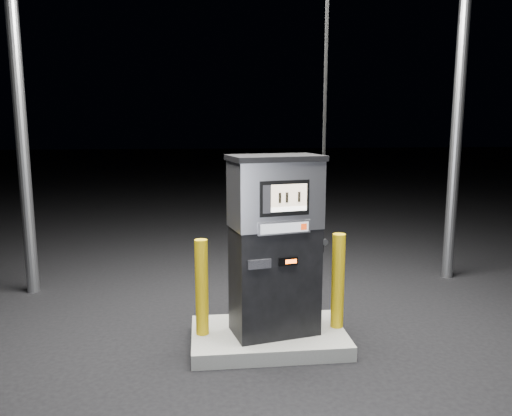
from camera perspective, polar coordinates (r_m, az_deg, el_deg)
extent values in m
plane|color=black|center=(5.45, 1.43, -15.27)|extent=(80.00, 80.00, 0.00)
cube|color=#63635E|center=(5.42, 1.44, -14.55)|extent=(1.60, 1.00, 0.15)
cylinder|color=gray|center=(7.27, -25.29, 8.41)|extent=(0.16, 0.16, 4.50)
cylinder|color=gray|center=(7.81, 21.98, 8.66)|extent=(0.16, 0.16, 4.50)
cube|color=black|center=(5.17, 2.12, -8.24)|extent=(0.93, 0.66, 1.12)
cube|color=#A6A6AD|center=(4.97, 2.19, 1.60)|extent=(0.95, 0.68, 0.67)
cube|color=black|center=(4.93, 2.21, 5.76)|extent=(0.99, 0.72, 0.05)
cube|color=black|center=(4.73, 3.29, 1.12)|extent=(0.49, 0.13, 0.34)
cube|color=#C1AC8C|center=(4.73, 3.81, 1.44)|extent=(0.36, 0.08, 0.21)
cube|color=white|center=(4.75, 3.79, -0.10)|extent=(0.36, 0.08, 0.04)
cube|color=#A6A6AD|center=(4.78, 3.25, -2.26)|extent=(0.53, 0.14, 0.12)
cube|color=#989CA0|center=(4.77, 3.32, -2.30)|extent=(0.48, 0.11, 0.09)
cube|color=red|center=(4.84, 5.49, -2.14)|extent=(0.06, 0.02, 0.06)
cube|color=black|center=(4.88, 3.69, -6.12)|extent=(0.20, 0.06, 0.08)
cube|color=#E0490B|center=(4.88, 4.03, -6.12)|extent=(0.11, 0.03, 0.04)
cube|color=black|center=(4.78, 0.41, -6.44)|extent=(0.23, 0.07, 0.09)
cube|color=black|center=(5.24, 6.96, -3.74)|extent=(0.12, 0.18, 0.22)
cylinder|color=gray|center=(5.27, 7.49, -3.69)|extent=(0.10, 0.20, 0.06)
cylinder|color=black|center=(5.08, 7.91, 12.74)|extent=(0.04, 0.04, 2.77)
cylinder|color=#CAA30B|center=(5.17, -6.22, -9.00)|extent=(0.14, 0.14, 1.00)
cylinder|color=#CAA30B|center=(5.38, 9.34, -8.22)|extent=(0.15, 0.15, 1.01)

